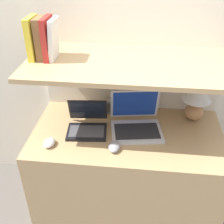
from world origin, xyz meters
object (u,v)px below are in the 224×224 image
object	(u,v)px
book_brown	(41,39)
book_white	(54,39)
book_red	(48,39)
laptop_small	(87,124)
computer_mouse	(114,146)
second_mouse	(49,143)
laptop_large	(136,122)
table_lamp	(197,96)
book_yellow	(33,38)
router_box	(112,106)

from	to	relation	value
book_brown	book_white	xyz separation A→B (m)	(0.08, 0.00, -0.00)
book_brown	book_red	xyz separation A→B (m)	(0.04, 0.00, 0.00)
laptop_small	book_brown	distance (m)	0.61
laptop_small	computer_mouse	distance (m)	0.27
computer_mouse	second_mouse	xyz separation A→B (m)	(-0.41, -0.01, 0.00)
laptop_large	second_mouse	distance (m)	0.58
table_lamp	book_yellow	xyz separation A→B (m)	(-1.04, -0.14, 0.40)
table_lamp	book_brown	bearing A→B (deg)	-172.09
computer_mouse	book_white	xyz separation A→B (m)	(-0.39, 0.25, 0.57)
book_brown	computer_mouse	bearing A→B (deg)	-28.39
computer_mouse	book_white	distance (m)	0.73
laptop_small	computer_mouse	xyz separation A→B (m)	(0.20, -0.18, -0.02)
book_yellow	computer_mouse	bearing A→B (deg)	-26.01
computer_mouse	book_white	world-z (taller)	book_white
laptop_large	book_yellow	xyz separation A→B (m)	(-0.63, 0.02, 0.54)
laptop_small	router_box	xyz separation A→B (m)	(0.14, 0.24, 0.01)
computer_mouse	book_yellow	size ratio (longest dim) A/B	0.45
computer_mouse	book_brown	size ratio (longest dim) A/B	0.46
computer_mouse	router_box	world-z (taller)	router_box
book_brown	book_red	size ratio (longest dim) A/B	0.98
book_yellow	second_mouse	bearing A→B (deg)	-67.55
book_red	second_mouse	bearing A→B (deg)	-86.61
table_lamp	book_brown	size ratio (longest dim) A/B	1.26
table_lamp	laptop_large	world-z (taller)	table_lamp
computer_mouse	router_box	xyz separation A→B (m)	(-0.06, 0.42, 0.03)
book_brown	router_box	bearing A→B (deg)	22.46
book_yellow	laptop_small	bearing A→B (deg)	-12.61
laptop_small	router_box	bearing A→B (deg)	58.89
second_mouse	laptop_large	bearing A→B (deg)	24.14
book_white	laptop_small	bearing A→B (deg)	-20.57
book_red	computer_mouse	bearing A→B (deg)	-30.72
second_mouse	book_brown	bearing A→B (deg)	102.47
laptop_small	book_white	xyz separation A→B (m)	(-0.19, 0.07, 0.55)
book_red	book_white	distance (m)	0.03
second_mouse	book_brown	size ratio (longest dim) A/B	0.43
second_mouse	computer_mouse	bearing A→B (deg)	1.24
laptop_large	book_white	size ratio (longest dim) A/B	1.54
book_white	table_lamp	bearing A→B (deg)	8.56
router_box	book_white	bearing A→B (deg)	-153.02
table_lamp	book_yellow	distance (m)	1.12
laptop_small	second_mouse	size ratio (longest dim) A/B	2.65
book_white	router_box	bearing A→B (deg)	26.98
computer_mouse	book_yellow	bearing A→B (deg)	153.99
table_lamp	book_white	size ratio (longest dim) A/B	1.28
book_yellow	book_brown	size ratio (longest dim) A/B	1.01
laptop_small	book_red	world-z (taller)	book_red
computer_mouse	book_red	xyz separation A→B (m)	(-0.42, 0.25, 0.57)
second_mouse	book_red	distance (m)	0.63
second_mouse	router_box	distance (m)	0.55
table_lamp	laptop_large	size ratio (longest dim) A/B	0.83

